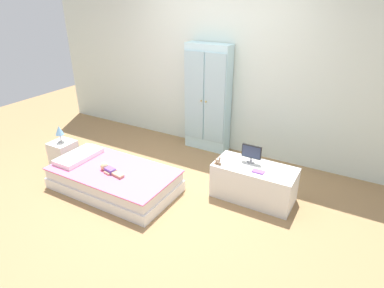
% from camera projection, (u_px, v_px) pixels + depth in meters
% --- Properties ---
extents(ground_plane, '(10.00, 10.00, 0.02)m').
position_uv_depth(ground_plane, '(164.00, 192.00, 4.18)').
color(ground_plane, '#99754C').
extents(back_wall, '(6.40, 0.05, 2.70)m').
position_uv_depth(back_wall, '(221.00, 63.00, 4.83)').
color(back_wall, silver).
rests_on(back_wall, ground_plane).
extents(bed, '(1.60, 0.86, 0.29)m').
position_uv_depth(bed, '(114.00, 179.00, 4.17)').
color(bed, white).
rests_on(bed, ground_plane).
extents(pillow, '(0.32, 0.62, 0.07)m').
position_uv_depth(pillow, '(79.00, 156.00, 4.36)').
color(pillow, white).
rests_on(pillow, bed).
extents(doll, '(0.39, 0.15, 0.10)m').
position_uv_depth(doll, '(108.00, 169.00, 4.04)').
color(doll, '#6B4CB2').
rests_on(doll, bed).
extents(nightstand, '(0.31, 0.31, 0.38)m').
position_uv_depth(nightstand, '(64.00, 154.00, 4.71)').
color(nightstand, silver).
rests_on(nightstand, ground_plane).
extents(table_lamp, '(0.12, 0.12, 0.25)m').
position_uv_depth(table_lamp, '(59.00, 131.00, 4.55)').
color(table_lamp, '#B7B2AD').
rests_on(table_lamp, nightstand).
extents(wardrobe, '(0.69, 0.27, 1.65)m').
position_uv_depth(wardrobe, '(208.00, 99.00, 4.98)').
color(wardrobe, silver).
rests_on(wardrobe, ground_plane).
extents(tv_stand, '(0.97, 0.47, 0.44)m').
position_uv_depth(tv_stand, '(254.00, 183.00, 3.95)').
color(tv_stand, silver).
rests_on(tv_stand, ground_plane).
extents(tv_monitor, '(0.24, 0.10, 0.23)m').
position_uv_depth(tv_monitor, '(251.00, 153.00, 3.90)').
color(tv_monitor, '#99999E').
rests_on(tv_monitor, tv_stand).
extents(rocking_horse_toy, '(0.09, 0.04, 0.11)m').
position_uv_depth(rocking_horse_toy, '(218.00, 161.00, 3.89)').
color(rocking_horse_toy, '#8E6642').
rests_on(rocking_horse_toy, tv_stand).
extents(book_purple, '(0.14, 0.08, 0.02)m').
position_uv_depth(book_purple, '(258.00, 172.00, 3.74)').
color(book_purple, '#8E51B2').
rests_on(book_purple, tv_stand).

